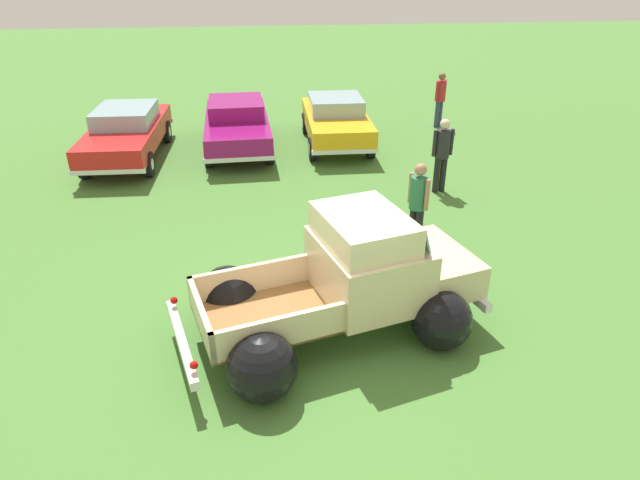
# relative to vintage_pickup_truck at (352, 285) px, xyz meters

# --- Properties ---
(ground_plane) EXTENTS (80.00, 80.00, 0.00)m
(ground_plane) POSITION_rel_vintage_pickup_truck_xyz_m (-0.37, -0.10, -0.76)
(ground_plane) COLOR #477A33
(vintage_pickup_truck) EXTENTS (4.96, 3.66, 1.96)m
(vintage_pickup_truck) POSITION_rel_vintage_pickup_truck_xyz_m (0.00, 0.00, 0.00)
(vintage_pickup_truck) COLOR black
(vintage_pickup_truck) RESTS_ON ground
(show_car_0) EXTENTS (1.96, 4.74, 1.43)m
(show_car_0) POSITION_rel_vintage_pickup_truck_xyz_m (-5.00, 8.67, 0.03)
(show_car_0) COLOR black
(show_car_0) RESTS_ON ground
(show_car_1) EXTENTS (2.04, 4.68, 1.43)m
(show_car_1) POSITION_rel_vintage_pickup_truck_xyz_m (-1.92, 9.19, 0.03)
(show_car_1) COLOR black
(show_car_1) RESTS_ON ground
(show_car_2) EXTENTS (1.92, 4.17, 1.43)m
(show_car_2) POSITION_rel_vintage_pickup_truck_xyz_m (1.06, 9.24, 0.02)
(show_car_2) COLOR black
(show_car_2) RESTS_ON ground
(spectator_0) EXTENTS (0.54, 0.38, 1.82)m
(spectator_0) POSITION_rel_vintage_pickup_truck_xyz_m (3.06, 5.22, 0.29)
(spectator_0) COLOR black
(spectator_0) RESTS_ON ground
(spectator_1) EXTENTS (0.46, 0.51, 1.78)m
(spectator_1) POSITION_rel_vintage_pickup_truck_xyz_m (1.69, 2.44, 0.26)
(spectator_1) COLOR black
(spectator_1) RESTS_ON ground
(spectator_2) EXTENTS (0.48, 0.48, 1.79)m
(spectator_2) POSITION_rel_vintage_pickup_truck_xyz_m (4.76, 10.75, 0.27)
(spectator_2) COLOR navy
(spectator_2) RESTS_ON ground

